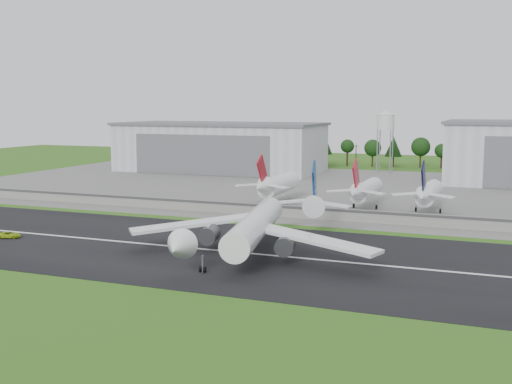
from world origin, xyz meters
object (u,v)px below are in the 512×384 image
at_px(main_airliner, 254,232).
at_px(ground_vehicle, 9,235).
at_px(parked_jet_red_b, 364,190).
at_px(parked_jet_navy, 428,193).
at_px(parked_jet_red_a, 275,185).

xyz_separation_m(main_airliner, ground_vehicle, (-60.50, -5.88, -4.04)).
bearing_deg(parked_jet_red_b, parked_jet_navy, 0.01).
xyz_separation_m(ground_vehicle, parked_jet_red_a, (40.94, 72.89, 5.48)).
distance_m(ground_vehicle, parked_jet_red_b, 100.83).
distance_m(parked_jet_red_b, parked_jet_navy, 18.71).
relative_size(main_airliner, ground_vehicle, 10.82).
relative_size(main_airliner, parked_jet_navy, 1.88).
relative_size(parked_jet_red_a, parked_jet_navy, 1.00).
height_order(ground_vehicle, parked_jet_red_b, parked_jet_red_b).
bearing_deg(main_airliner, parked_jet_red_a, -85.62).
bearing_deg(parked_jet_red_b, ground_vehicle, -133.67).
height_order(ground_vehicle, parked_jet_navy, parked_jet_navy).
bearing_deg(ground_vehicle, parked_jet_red_b, -67.32).
xyz_separation_m(main_airliner, parked_jet_navy, (27.73, 66.96, 1.13)).
distance_m(parked_jet_red_a, parked_jet_red_b, 28.59).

